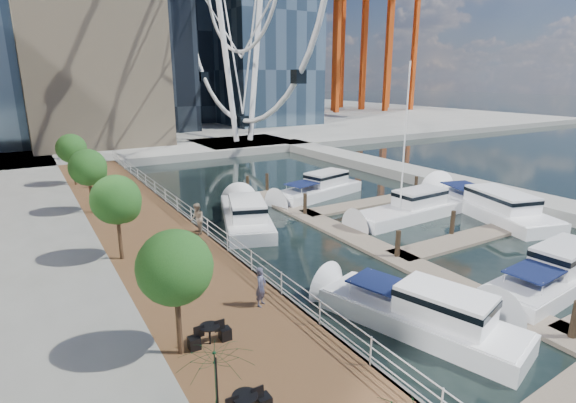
{
  "coord_description": "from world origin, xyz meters",
  "views": [
    {
      "loc": [
        -15.31,
        -9.89,
        10.49
      ],
      "look_at": [
        -1.51,
        13.06,
        3.0
      ],
      "focal_mm": 28.0,
      "sensor_mm": 36.0,
      "label": 1
    }
  ],
  "objects": [
    {
      "name": "pier",
      "position": [
        14.0,
        52.0,
        0.5
      ],
      "size": [
        14.0,
        12.0,
        1.0
      ],
      "primitive_type": "cube",
      "color": "gray",
      "rests_on": "ground"
    },
    {
      "name": "boardwalk",
      "position": [
        -9.0,
        15.0,
        0.5
      ],
      "size": [
        6.0,
        60.0,
        1.0
      ],
      "primitive_type": "cube",
      "color": "brown",
      "rests_on": "ground"
    },
    {
      "name": "pedestrian_mid",
      "position": [
        -6.5,
        15.67,
        1.98
      ],
      "size": [
        0.84,
        1.03,
        1.96
      ],
      "primitive_type": "imported",
      "rotation": [
        0.0,
        0.0,
        -1.68
      ],
      "color": "#806C58",
      "rests_on": "boardwalk"
    },
    {
      "name": "ground",
      "position": [
        0.0,
        0.0,
        0.0
      ],
      "size": [
        520.0,
        520.0,
        0.0
      ],
      "primitive_type": "plane",
      "color": "black",
      "rests_on": "ground"
    },
    {
      "name": "port_cranes",
      "position": [
        67.67,
        95.67,
        20.0
      ],
      "size": [
        40.0,
        52.0,
        38.0
      ],
      "color": "#D84C14",
      "rests_on": "ground"
    },
    {
      "name": "yacht_foreground",
      "position": [
        6.96,
        1.08,
        0.0
      ],
      "size": [
        10.35,
        3.65,
        2.15
      ],
      "primitive_type": null,
      "rotation": [
        0.0,
        0.0,
        1.66
      ],
      "color": "silver",
      "rests_on": "ground"
    },
    {
      "name": "railing",
      "position": [
        -6.1,
        15.0,
        1.52
      ],
      "size": [
        0.1,
        60.0,
        1.05
      ],
      "primitive_type": null,
      "color": "white",
      "rests_on": "boardwalk"
    },
    {
      "name": "pedestrian_far",
      "position": [
        -9.74,
        31.7,
        1.89
      ],
      "size": [
        1.06,
        0.48,
        1.78
      ],
      "primitive_type": "imported",
      "rotation": [
        0.0,
        0.0,
        3.19
      ],
      "color": "#333B40",
      "rests_on": "boardwalk"
    },
    {
      "name": "pedestrian_near",
      "position": [
        -7.34,
        5.6,
        1.87
      ],
      "size": [
        0.76,
        0.72,
        1.74
      ],
      "primitive_type": "imported",
      "rotation": [
        0.0,
        0.0,
        0.66
      ],
      "color": "#4B4B64",
      "rests_on": "boardwalk"
    },
    {
      "name": "moored_yachts",
      "position": [
        8.14,
        12.0,
        0.0
      ],
      "size": [
        24.38,
        35.97,
        11.5
      ],
      "color": "silver",
      "rests_on": "ground"
    },
    {
      "name": "land_far",
      "position": [
        0.0,
        102.0,
        0.5
      ],
      "size": [
        200.0,
        114.0,
        1.0
      ],
      "primitive_type": "cube",
      "color": "gray",
      "rests_on": "ground"
    },
    {
      "name": "floating_docks",
      "position": [
        7.97,
        9.98,
        0.49
      ],
      "size": [
        16.0,
        34.0,
        2.6
      ],
      "color": "#6D6051",
      "rests_on": "ground"
    },
    {
      "name": "breakwater",
      "position": [
        20.0,
        20.0,
        0.5
      ],
      "size": [
        4.0,
        60.0,
        1.0
      ],
      "primitive_type": "cube",
      "color": "gray",
      "rests_on": "ground"
    },
    {
      "name": "seawall",
      "position": [
        -6.0,
        15.0,
        0.5
      ],
      "size": [
        0.25,
        60.0,
        1.0
      ],
      "primitive_type": "cube",
      "color": "#595954",
      "rests_on": "ground"
    },
    {
      "name": "street_trees",
      "position": [
        -11.4,
        14.0,
        4.29
      ],
      "size": [
        2.6,
        42.6,
        4.6
      ],
      "color": "#3F2B1C",
      "rests_on": "ground"
    }
  ]
}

